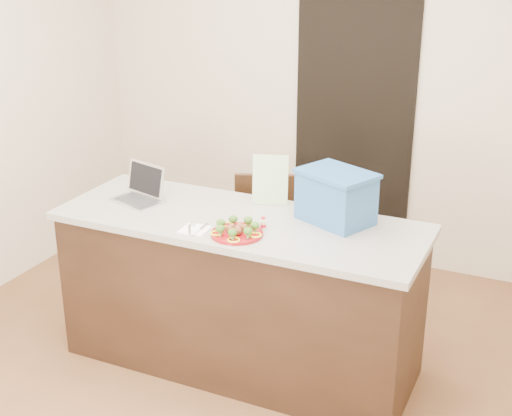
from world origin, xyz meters
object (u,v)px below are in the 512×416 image
at_px(laptop, 141,190).
at_px(napkin, 195,229).
at_px(plate, 237,233).
at_px(blue_box, 336,196).
at_px(island, 240,293).
at_px(chair, 259,235).
at_px(yogurt_bottle, 263,224).

bearing_deg(laptop, napkin, -12.24).
xyz_separation_m(napkin, laptop, (-0.51, 0.27, 0.05)).
xyz_separation_m(plate, laptop, (-0.74, 0.24, 0.05)).
xyz_separation_m(napkin, blue_box, (0.63, 0.43, 0.14)).
height_order(laptop, blue_box, blue_box).
bearing_deg(napkin, plate, 7.72).
height_order(island, napkin, napkin).
relative_size(napkin, blue_box, 0.30).
height_order(napkin, chair, napkin).
bearing_deg(plate, laptop, 162.08).
distance_m(yogurt_bottle, chair, 0.94).
bearing_deg(laptop, yogurt_bottle, 8.37).
distance_m(plate, chair, 1.02).
bearing_deg(plate, chair, 107.37).
distance_m(laptop, chair, 0.92).
xyz_separation_m(island, laptop, (-0.66, 0.03, 0.51)).
distance_m(island, plate, 0.52).
relative_size(plate, blue_box, 0.58).
xyz_separation_m(napkin, yogurt_bottle, (0.32, 0.16, 0.03)).
bearing_deg(chair, plate, -93.85).
xyz_separation_m(island, napkin, (-0.15, -0.24, 0.46)).
height_order(yogurt_bottle, blue_box, blue_box).
xyz_separation_m(plate, yogurt_bottle, (0.09, 0.13, 0.02)).
xyz_separation_m(plate, chair, (-0.28, 0.89, -0.41)).
xyz_separation_m(island, yogurt_bottle, (0.18, -0.08, 0.49)).
relative_size(napkin, laptop, 0.42).
xyz_separation_m(yogurt_bottle, laptop, (-0.84, 0.11, 0.03)).
bearing_deg(blue_box, island, -135.08).
height_order(plate, laptop, laptop).
relative_size(island, laptop, 6.14).
distance_m(napkin, blue_box, 0.78).
bearing_deg(napkin, island, 58.77).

